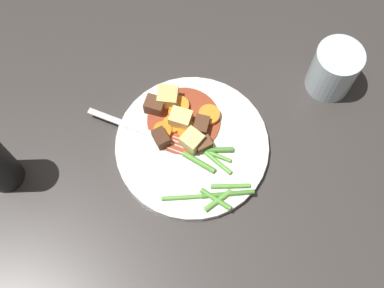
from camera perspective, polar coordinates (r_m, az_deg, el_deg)
ground_plane at (r=0.81m, az=0.00°, el=-0.40°), size 3.00×3.00×0.00m
dinner_plate at (r=0.80m, az=0.00°, el=-0.20°), size 0.25×0.25×0.01m
stew_sauce at (r=0.81m, az=-0.75°, el=2.83°), size 0.12×0.12×0.00m
carrot_slice_0 at (r=0.80m, az=-3.43°, el=1.50°), size 0.04×0.04×0.01m
carrot_slice_1 at (r=0.80m, az=-0.41°, el=1.45°), size 0.05×0.05×0.01m
carrot_slice_2 at (r=0.81m, az=2.00°, el=3.35°), size 0.04×0.04×0.01m
carrot_slice_3 at (r=0.81m, az=-2.31°, el=2.27°), size 0.04×0.04×0.01m
carrot_slice_4 at (r=0.82m, az=-1.20°, el=4.51°), size 0.04×0.04×0.01m
carrot_slice_5 at (r=0.82m, az=-1.83°, el=3.67°), size 0.03×0.03×0.01m
potato_chunk_0 at (r=0.80m, az=-1.31°, el=2.88°), size 0.04×0.04×0.03m
potato_chunk_1 at (r=0.78m, az=-0.24°, el=0.37°), size 0.04×0.04×0.03m
potato_chunk_2 at (r=0.82m, az=-2.82°, el=5.39°), size 0.04×0.04×0.03m
meat_chunk_0 at (r=0.81m, az=-4.33°, el=4.48°), size 0.04×0.04×0.03m
meat_chunk_1 at (r=0.80m, az=1.08°, el=2.13°), size 0.04×0.03×0.02m
meat_chunk_2 at (r=0.79m, az=1.30°, el=-0.04°), size 0.02×0.03×0.02m
meat_chunk_3 at (r=0.79m, az=-3.62°, el=0.71°), size 0.03×0.03×0.02m
green_bean_0 at (r=0.76m, az=-0.51°, el=-6.16°), size 0.03×0.08×0.01m
green_bean_1 at (r=0.76m, az=2.78°, el=-6.41°), size 0.05×0.04×0.01m
green_bean_2 at (r=0.79m, az=2.13°, el=-1.01°), size 0.05×0.06×0.01m
green_bean_3 at (r=0.77m, az=4.21°, el=-5.77°), size 0.02×0.08×0.01m
green_bean_4 at (r=0.78m, az=3.04°, el=-2.16°), size 0.05×0.03×0.01m
green_bean_5 at (r=0.76m, az=3.06°, el=-6.52°), size 0.02×0.05×0.01m
green_bean_6 at (r=0.79m, az=2.85°, el=-0.68°), size 0.02×0.05×0.01m
green_bean_7 at (r=0.78m, az=0.76°, el=-2.11°), size 0.05×0.04×0.01m
green_bean_8 at (r=0.77m, az=4.47°, el=-4.87°), size 0.02×0.06×0.01m
fork at (r=0.81m, az=-6.05°, el=1.65°), size 0.13×0.14×0.00m
water_glass at (r=0.86m, az=16.11°, el=8.26°), size 0.08×0.08×0.09m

